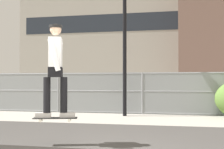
{
  "coord_description": "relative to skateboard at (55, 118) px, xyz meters",
  "views": [
    {
      "loc": [
        1.54,
        -4.65,
        1.45
      ],
      "look_at": [
        -0.47,
        4.87,
        1.66
      ],
      "focal_mm": 49.94,
      "sensor_mm": 36.0,
      "label": 1
    }
  ],
  "objects": [
    {
      "name": "gravel_berm",
      "position": [
        0.66,
        1.39,
        -0.63
      ],
      "size": [
        11.92,
        3.12,
        0.28
      ],
      "primitive_type": "cube",
      "color": "#3D3A38",
      "rests_on": "ground_plane"
    },
    {
      "name": "skateboard",
      "position": [
        0.0,
        0.0,
        0.0
      ],
      "size": [
        0.82,
        0.42,
        0.07
      ],
      "color": "black"
    },
    {
      "name": "skater",
      "position": [
        -0.0,
        0.0,
        0.99
      ],
      "size": [
        0.72,
        0.62,
        1.72
      ],
      "color": "#B2ADA8",
      "rests_on": "skateboard"
    },
    {
      "name": "chain_fence",
      "position": [
        0.66,
        8.4,
        0.16
      ],
      "size": [
        23.88,
        0.06,
        1.85
      ],
      "color": "gray",
      "rests_on": "ground_plane"
    },
    {
      "name": "street_lamp",
      "position": [
        0.02,
        7.53,
        3.31
      ],
      "size": [
        0.44,
        0.44,
        6.53
      ],
      "color": "black",
      "rests_on": "ground_plane"
    },
    {
      "name": "parked_car_near",
      "position": [
        -2.64,
        12.14,
        0.07
      ],
      "size": [
        4.46,
        2.06,
        1.66
      ],
      "color": "black",
      "rests_on": "ground_plane"
    },
    {
      "name": "library_building",
      "position": [
        -7.69,
        44.06,
        7.06
      ],
      "size": [
        26.66,
        13.49,
        15.66
      ],
      "color": "gray",
      "rests_on": "ground_plane"
    }
  ]
}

